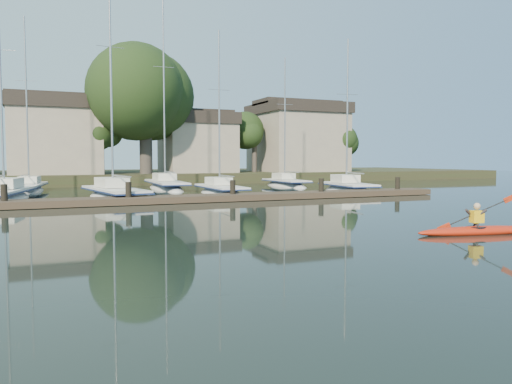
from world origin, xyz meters
name	(u,v)px	position (x,y,z in m)	size (l,w,h in m)	color
ground	(302,239)	(0.00, 0.00, 0.00)	(160.00, 160.00, 0.00)	black
kayak	(480,229)	(5.76, -1.45, 0.17)	(4.51, 1.46, 1.43)	#B3290D
dock	(183,199)	(0.00, 14.00, 0.20)	(34.00, 2.00, 1.80)	#3F2D24
sailboat_1	(3,204)	(-9.38, 19.19, -0.20)	(4.05, 9.50, 15.09)	silver
sailboat_2	(114,202)	(-3.21, 18.13, -0.20)	(3.61, 9.81, 15.87)	silver
sailboat_3	(221,197)	(4.07, 19.24, -0.19)	(2.10, 7.75, 12.48)	silver
sailboat_4	(347,195)	(13.50, 17.79, -0.20)	(3.24, 7.62, 12.55)	silver
sailboat_5	(29,194)	(-8.19, 27.50, -0.18)	(3.03, 8.73, 14.15)	silver
sailboat_6	(166,191)	(1.94, 26.59, -0.19)	(2.65, 10.65, 16.80)	silver
sailboat_7	(286,188)	(12.64, 26.25, -0.19)	(2.31, 7.87, 12.59)	silver
shore	(133,151)	(1.61, 40.29, 3.23)	(90.00, 25.25, 12.75)	#2B381C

